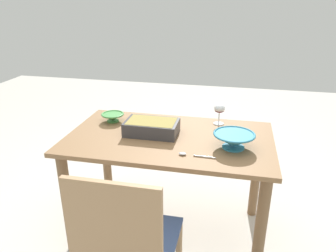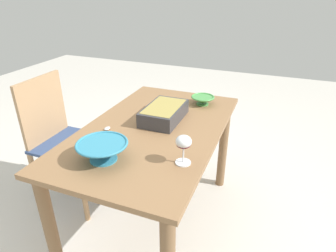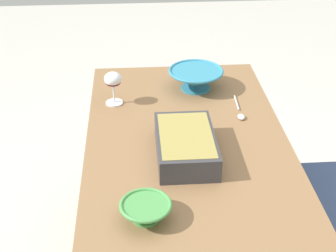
% 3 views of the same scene
% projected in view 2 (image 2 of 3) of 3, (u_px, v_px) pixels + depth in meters
% --- Properties ---
extents(ground_plane, '(8.00, 8.00, 0.00)m').
position_uv_depth(ground_plane, '(156.00, 222.00, 2.02)').
color(ground_plane, beige).
extents(dining_table, '(1.30, 0.77, 0.74)m').
position_uv_depth(dining_table, '(154.00, 146.00, 1.75)').
color(dining_table, olive).
rests_on(dining_table, ground_plane).
extents(chair, '(0.43, 0.45, 0.93)m').
position_uv_depth(chair, '(61.00, 136.00, 2.08)').
color(chair, '#334772').
rests_on(chair, ground_plane).
extents(wine_glass, '(0.07, 0.07, 0.15)m').
position_uv_depth(wine_glass, '(184.00, 144.00, 1.31)').
color(wine_glass, white).
rests_on(wine_glass, dining_table).
extents(casserole_dish, '(0.34, 0.21, 0.09)m').
position_uv_depth(casserole_dish, '(164.00, 112.00, 1.77)').
color(casserole_dish, '#38383D').
rests_on(casserole_dish, dining_table).
extents(mixing_bowl, '(0.16, 0.16, 0.06)m').
position_uv_depth(mixing_bowl, '(203.00, 100.00, 1.99)').
color(mixing_bowl, '#4C994C').
rests_on(mixing_bowl, dining_table).
extents(small_bowl, '(0.24, 0.24, 0.09)m').
position_uv_depth(small_bowl, '(103.00, 150.00, 1.36)').
color(small_bowl, teal).
rests_on(small_bowl, dining_table).
extents(serving_spoon, '(0.21, 0.03, 0.01)m').
position_uv_depth(serving_spoon, '(103.00, 131.00, 1.63)').
color(serving_spoon, silver).
rests_on(serving_spoon, dining_table).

